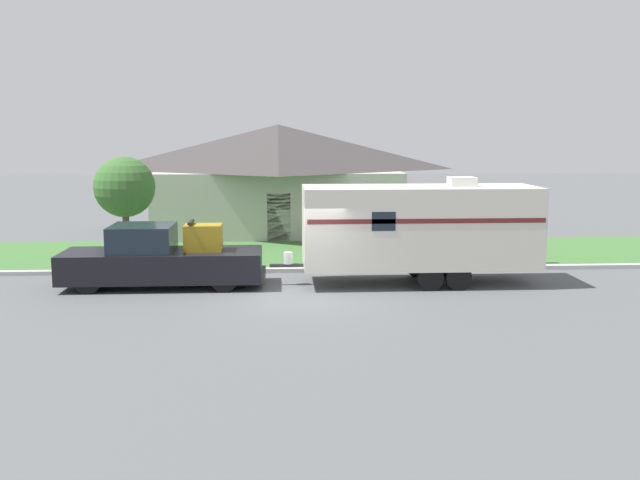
{
  "coord_description": "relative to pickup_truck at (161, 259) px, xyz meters",
  "views": [
    {
      "loc": [
        -0.71,
        -19.94,
        4.69
      ],
      "look_at": [
        0.57,
        1.7,
        1.4
      ],
      "focal_mm": 40.0,
      "sensor_mm": 36.0,
      "label": 1
    }
  ],
  "objects": [
    {
      "name": "house_across_street",
      "position": [
        3.61,
        12.36,
        1.77
      ],
      "size": [
        11.92,
        7.86,
        5.04
      ],
      "color": "#B2B2A8",
      "rests_on": "ground_plane"
    },
    {
      "name": "curb_strip",
      "position": [
        4.29,
        2.05,
        -0.78
      ],
      "size": [
        80.0,
        0.3,
        0.14
      ],
      "color": "#ADADA8",
      "rests_on": "ground_plane"
    },
    {
      "name": "mailbox",
      "position": [
        12.68,
        2.95,
        0.2
      ],
      "size": [
        0.48,
        0.2,
        1.37
      ],
      "color": "brown",
      "rests_on": "ground_plane"
    },
    {
      "name": "ground_plane",
      "position": [
        4.29,
        -1.7,
        -0.85
      ],
      "size": [
        120.0,
        120.0,
        0.0
      ],
      "primitive_type": "plane",
      "color": "#515456"
    },
    {
      "name": "travel_trailer",
      "position": [
        7.95,
        -0.0,
        0.94
      ],
      "size": [
        8.25,
        2.39,
        3.32
      ],
      "color": "black",
      "rests_on": "ground_plane"
    },
    {
      "name": "tree_in_yard",
      "position": [
        -1.94,
        4.37,
        1.87
      ],
      "size": [
        2.19,
        2.19,
        3.83
      ],
      "color": "brown",
      "rests_on": "ground_plane"
    },
    {
      "name": "pickup_truck",
      "position": [
        0.0,
        0.0,
        0.0
      ],
      "size": [
        6.14,
        2.05,
        2.03
      ],
      "color": "black",
      "rests_on": "ground_plane"
    },
    {
      "name": "lawn_strip",
      "position": [
        4.29,
        5.7,
        -0.84
      ],
      "size": [
        80.0,
        7.0,
        0.03
      ],
      "color": "#3D6B33",
      "rests_on": "ground_plane"
    }
  ]
}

